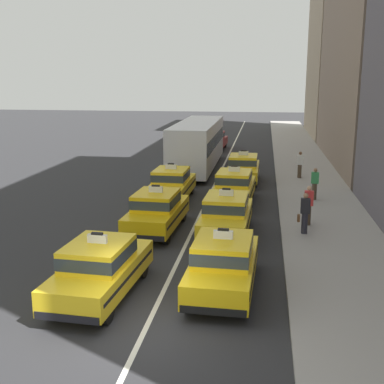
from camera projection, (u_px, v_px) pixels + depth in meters
ground_plane at (146, 329)px, 12.51m from camera, size 160.00×160.00×0.00m
lane_stripe_left_right at (219, 176)px, 31.79m from camera, size 0.14×80.00×0.01m
sidewalk_curb at (316, 196)px, 26.17m from camera, size 4.00×90.00×0.15m
taxi_left_nearest at (100, 268)px, 14.16m from camera, size 2.07×4.66×1.96m
taxi_left_second at (157, 210)px, 20.25m from camera, size 1.98×4.63×1.96m
taxi_left_third at (171, 184)px, 25.27m from camera, size 1.89×4.59×1.96m
bus_left_fourth at (198, 143)px, 33.79m from camera, size 2.54×11.20×3.22m
sedan_left_fifth at (215, 140)px, 43.13m from camera, size 1.98×4.39×1.58m
taxi_right_nearest at (223, 263)px, 14.53m from camera, size 1.96×4.61×1.96m
taxi_right_second at (226, 214)px, 19.67m from camera, size 1.94×4.61×1.96m
taxi_right_third at (234, 187)px, 24.64m from camera, size 2.02×4.64×1.96m
taxi_right_fourth at (243, 168)px, 29.68m from camera, size 1.86×4.57×1.96m
pedestrian_near_crosswalk at (315, 184)px, 24.88m from camera, size 0.36×0.24×1.61m
pedestrian_mid_block at (300, 165)px, 30.29m from camera, size 0.36×0.24×1.61m
pedestrian_by_storefront at (309, 205)px, 20.59m from camera, size 0.36×0.24×1.66m
pedestrian_trailing at (305, 213)px, 19.47m from camera, size 0.47×0.24×1.63m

